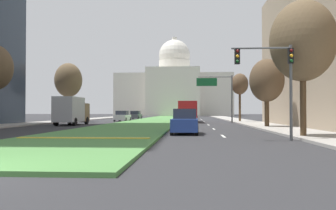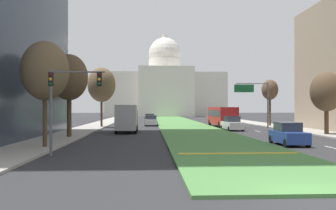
{
  "view_description": "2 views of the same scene",
  "coord_description": "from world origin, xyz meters",
  "px_view_note": "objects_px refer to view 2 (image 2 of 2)",
  "views": [
    {
      "loc": [
        5.78,
        -8.2,
        1.6
      ],
      "look_at": [
        1.53,
        57.18,
        2.77
      ],
      "focal_mm": 37.22,
      "sensor_mm": 36.0,
      "label": 1
    },
    {
      "loc": [
        -5.32,
        -11.51,
        2.91
      ],
      "look_at": [
        -1.74,
        59.73,
        3.38
      ],
      "focal_mm": 39.29,
      "sensor_mm": 36.0,
      "label": 2
    }
  ],
  "objects_px": {
    "sedan_distant": "(151,121)",
    "sedan_far_horizon": "(150,118)",
    "street_tree_left_near": "(45,71)",
    "box_truck_delivery": "(127,118)",
    "overhead_guide_sign": "(256,95)",
    "sedan_midblock": "(232,124)",
    "capitol_building": "(165,90)",
    "traffic_light_near_left": "(65,93)",
    "street_tree_right_far": "(270,90)",
    "city_bus": "(222,115)",
    "street_tree_right_mid": "(326,92)",
    "street_tree_left_far": "(102,85)",
    "sedan_lead_stopped": "(288,134)",
    "street_tree_left_mid": "(69,78)"
  },
  "relations": [
    {
      "from": "sedan_far_horizon",
      "to": "street_tree_left_mid",
      "type": "bearing_deg",
      "value": -101.63
    },
    {
      "from": "overhead_guide_sign",
      "to": "street_tree_right_far",
      "type": "height_order",
      "value": "street_tree_right_far"
    },
    {
      "from": "overhead_guide_sign",
      "to": "sedan_midblock",
      "type": "xyz_separation_m",
      "value": [
        -4.65,
        -5.5,
        -3.76
      ]
    },
    {
      "from": "street_tree_left_far",
      "to": "sedan_distant",
      "type": "bearing_deg",
      "value": 31.25
    },
    {
      "from": "sedan_midblock",
      "to": "street_tree_left_mid",
      "type": "bearing_deg",
      "value": -149.95
    },
    {
      "from": "box_truck_delivery",
      "to": "street_tree_left_far",
      "type": "bearing_deg",
      "value": 111.5
    },
    {
      "from": "sedan_far_horizon",
      "to": "city_bus",
      "type": "relative_size",
      "value": 0.39
    },
    {
      "from": "street_tree_left_near",
      "to": "city_bus",
      "type": "relative_size",
      "value": 0.69
    },
    {
      "from": "street_tree_left_near",
      "to": "sedan_distant",
      "type": "xyz_separation_m",
      "value": [
        7.67,
        31.67,
        -4.7
      ]
    },
    {
      "from": "street_tree_left_far",
      "to": "sedan_distant",
      "type": "relative_size",
      "value": 2.05
    },
    {
      "from": "city_bus",
      "to": "sedan_lead_stopped",
      "type": "bearing_deg",
      "value": -90.0
    },
    {
      "from": "street_tree_right_far",
      "to": "sedan_distant",
      "type": "bearing_deg",
      "value": 170.87
    },
    {
      "from": "overhead_guide_sign",
      "to": "box_truck_delivery",
      "type": "height_order",
      "value": "overhead_guide_sign"
    },
    {
      "from": "traffic_light_near_left",
      "to": "street_tree_right_mid",
      "type": "xyz_separation_m",
      "value": [
        23.5,
        15.14,
        0.75
      ]
    },
    {
      "from": "capitol_building",
      "to": "traffic_light_near_left",
      "type": "distance_m",
      "value": 105.26
    },
    {
      "from": "overhead_guide_sign",
      "to": "sedan_lead_stopped",
      "type": "bearing_deg",
      "value": -100.44
    },
    {
      "from": "street_tree_left_near",
      "to": "sedan_far_horizon",
      "type": "bearing_deg",
      "value": 80.85
    },
    {
      "from": "street_tree_right_mid",
      "to": "sedan_midblock",
      "type": "bearing_deg",
      "value": 134.52
    },
    {
      "from": "sedan_distant",
      "to": "sedan_far_horizon",
      "type": "bearing_deg",
      "value": 90.84
    },
    {
      "from": "street_tree_left_near",
      "to": "city_bus",
      "type": "height_order",
      "value": "street_tree_left_near"
    },
    {
      "from": "overhead_guide_sign",
      "to": "sedan_midblock",
      "type": "bearing_deg",
      "value": -130.21
    },
    {
      "from": "street_tree_right_far",
      "to": "city_bus",
      "type": "xyz_separation_m",
      "value": [
        -7.63,
        -1.11,
        -3.77
      ]
    },
    {
      "from": "sedan_lead_stopped",
      "to": "city_bus",
      "type": "height_order",
      "value": "city_bus"
    },
    {
      "from": "sedan_midblock",
      "to": "box_truck_delivery",
      "type": "bearing_deg",
      "value": -166.84
    },
    {
      "from": "sedan_midblock",
      "to": "box_truck_delivery",
      "type": "xyz_separation_m",
      "value": [
        -12.97,
        -3.03,
        0.83
      ]
    },
    {
      "from": "traffic_light_near_left",
      "to": "city_bus",
      "type": "distance_m",
      "value": 35.49
    },
    {
      "from": "street_tree_right_far",
      "to": "sedan_far_horizon",
      "type": "height_order",
      "value": "street_tree_right_far"
    },
    {
      "from": "street_tree_left_mid",
      "to": "sedan_midblock",
      "type": "height_order",
      "value": "street_tree_left_mid"
    },
    {
      "from": "capitol_building",
      "to": "overhead_guide_sign",
      "type": "distance_m",
      "value": 76.48
    },
    {
      "from": "sedan_distant",
      "to": "street_tree_left_far",
      "type": "bearing_deg",
      "value": -148.75
    },
    {
      "from": "traffic_light_near_left",
      "to": "street_tree_left_mid",
      "type": "bearing_deg",
      "value": 101.18
    },
    {
      "from": "sedan_midblock",
      "to": "city_bus",
      "type": "bearing_deg",
      "value": 87.52
    },
    {
      "from": "street_tree_left_mid",
      "to": "street_tree_left_far",
      "type": "bearing_deg",
      "value": 87.95
    },
    {
      "from": "traffic_light_near_left",
      "to": "street_tree_right_mid",
      "type": "relative_size",
      "value": 0.78
    },
    {
      "from": "overhead_guide_sign",
      "to": "sedan_distant",
      "type": "distance_m",
      "value": 16.69
    },
    {
      "from": "street_tree_right_mid",
      "to": "street_tree_right_far",
      "type": "bearing_deg",
      "value": 90.33
    },
    {
      "from": "street_tree_right_mid",
      "to": "street_tree_left_near",
      "type": "bearing_deg",
      "value": -156.82
    },
    {
      "from": "street_tree_right_far",
      "to": "city_bus",
      "type": "distance_m",
      "value": 8.59
    },
    {
      "from": "street_tree_left_far",
      "to": "city_bus",
      "type": "bearing_deg",
      "value": 1.22
    },
    {
      "from": "capitol_building",
      "to": "sedan_far_horizon",
      "type": "relative_size",
      "value": 9.27
    },
    {
      "from": "traffic_light_near_left",
      "to": "box_truck_delivery",
      "type": "distance_m",
      "value": 20.6
    },
    {
      "from": "overhead_guide_sign",
      "to": "street_tree_left_far",
      "type": "xyz_separation_m",
      "value": [
        -21.96,
        2.48,
        1.58
      ]
    },
    {
      "from": "sedan_lead_stopped",
      "to": "sedan_distant",
      "type": "xyz_separation_m",
      "value": [
        -10.43,
        30.16,
        -0.04
      ]
    },
    {
      "from": "street_tree_left_far",
      "to": "sedan_far_horizon",
      "type": "distance_m",
      "value": 20.94
    },
    {
      "from": "street_tree_left_mid",
      "to": "sedan_distant",
      "type": "height_order",
      "value": "street_tree_left_mid"
    },
    {
      "from": "capitol_building",
      "to": "street_tree_left_mid",
      "type": "relative_size",
      "value": 5.02
    },
    {
      "from": "street_tree_left_mid",
      "to": "box_truck_delivery",
      "type": "bearing_deg",
      "value": 55.83
    },
    {
      "from": "street_tree_left_near",
      "to": "box_truck_delivery",
      "type": "distance_m",
      "value": 17.37
    },
    {
      "from": "traffic_light_near_left",
      "to": "sedan_distant",
      "type": "bearing_deg",
      "value": 81.52
    },
    {
      "from": "street_tree_left_mid",
      "to": "box_truck_delivery",
      "type": "distance_m",
      "value": 9.78
    }
  ]
}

